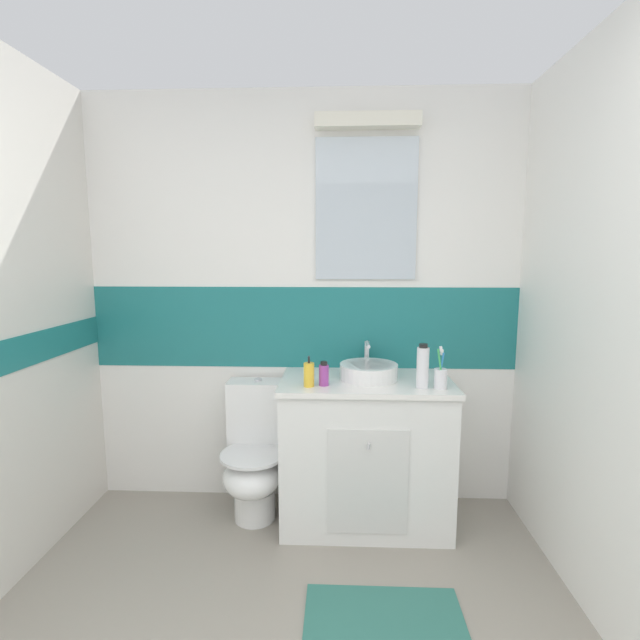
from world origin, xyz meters
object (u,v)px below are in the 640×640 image
at_px(toilet, 255,456).
at_px(toothbrush_cup, 441,377).
at_px(soap_dispenser, 309,374).
at_px(lotion_bottle_short, 324,374).
at_px(sink_basin, 369,370).
at_px(shampoo_bottle_tall, 423,367).

relative_size(toilet, toothbrush_cup, 3.52).
xyz_separation_m(soap_dispenser, lotion_bottle_short, (0.08, 0.02, -0.00)).
xyz_separation_m(sink_basin, toothbrush_cup, (0.36, -0.17, 0.01)).
bearing_deg(soap_dispenser, lotion_bottle_short, 16.18).
distance_m(toilet, shampoo_bottle_tall, 1.12).
bearing_deg(shampoo_bottle_tall, toilet, 169.11).
height_order(toilet, lotion_bottle_short, lotion_bottle_short).
height_order(toilet, toothbrush_cup, toothbrush_cup).
xyz_separation_m(toilet, shampoo_bottle_tall, (0.93, -0.18, 0.59)).
xyz_separation_m(soap_dispenser, shampoo_bottle_tall, (0.60, 0.00, 0.05)).
height_order(sink_basin, lotion_bottle_short, sink_basin).
bearing_deg(shampoo_bottle_tall, toothbrush_cup, -5.48).
height_order(toothbrush_cup, soap_dispenser, toothbrush_cup).
relative_size(shampoo_bottle_tall, lotion_bottle_short, 1.79).
relative_size(soap_dispenser, lotion_bottle_short, 1.28).
height_order(sink_basin, shampoo_bottle_tall, shampoo_bottle_tall).
xyz_separation_m(toothbrush_cup, lotion_bottle_short, (-0.61, 0.03, 0.00)).
distance_m(soap_dispenser, shampoo_bottle_tall, 0.60).
distance_m(sink_basin, soap_dispenser, 0.37).
relative_size(sink_basin, shampoo_bottle_tall, 1.57).
height_order(soap_dispenser, shampoo_bottle_tall, shampoo_bottle_tall).
bearing_deg(shampoo_bottle_tall, lotion_bottle_short, 177.73).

